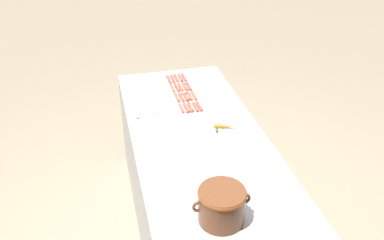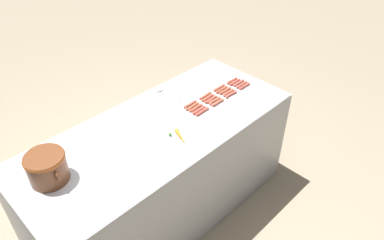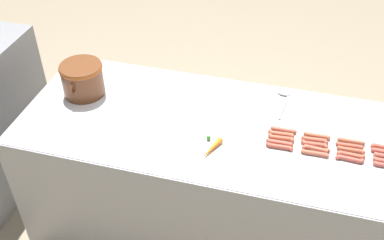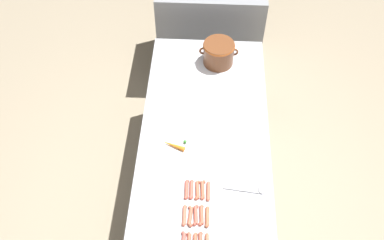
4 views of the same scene
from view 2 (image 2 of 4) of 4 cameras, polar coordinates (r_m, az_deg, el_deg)
The scene contains 25 objects.
ground_plane at distance 3.22m, azimuth -4.33°, elevation -13.81°, with size 20.00×20.00×0.00m, color gray.
griddle_counter at distance 2.88m, azimuth -4.75°, elevation -8.17°, with size 0.87×2.10×0.90m.
hot_dog_0 at distance 3.03m, azimuth 8.34°, elevation 5.36°, with size 0.03×0.14×0.02m.
hot_dog_1 at distance 2.91m, azimuth 6.21°, elevation 4.10°, with size 0.03×0.14×0.02m.
hot_dog_2 at distance 2.81m, azimuth 4.10°, elevation 2.78°, with size 0.03×0.14×0.02m.
hot_dog_3 at distance 2.70m, azimuth 1.62°, elevation 1.35°, with size 0.03×0.14×0.02m.
hot_dog_4 at distance 3.05m, azimuth 7.89°, elevation 5.57°, with size 0.03×0.14×0.02m.
hot_dog_5 at distance 2.93m, azimuth 5.81°, elevation 4.38°, with size 0.03×0.14×0.02m.
hot_dog_6 at distance 2.83m, azimuth 3.62°, elevation 3.09°, with size 0.03×0.14×0.02m.
hot_dog_7 at distance 2.72m, azimuth 1.13°, elevation 1.59°, with size 0.03×0.14×0.02m.
hot_dog_8 at distance 3.07m, azimuth 7.43°, elevation 5.85°, with size 0.02×0.14×0.02m.
hot_dog_9 at distance 2.95m, azimuth 5.28°, elevation 4.65°, with size 0.03×0.14×0.02m.
hot_dog_10 at distance 2.84m, azimuth 3.02°, elevation 3.28°, with size 0.03×0.14×0.02m.
hot_dog_11 at distance 2.74m, azimuth 0.63°, elevation 1.94°, with size 0.03×0.14×0.02m.
hot_dog_12 at distance 3.08m, azimuth 6.85°, elevation 5.99°, with size 0.02×0.14×0.02m.
hot_dog_13 at distance 2.96m, azimuth 4.75°, elevation 4.83°, with size 0.03×0.14×0.02m.
hot_dog_14 at distance 2.86m, azimuth 2.54°, elevation 3.53°, with size 0.03×0.14×0.02m.
hot_dog_15 at distance 2.76m, azimuth 0.08°, elevation 2.20°, with size 0.03×0.14×0.02m.
hot_dog_16 at distance 3.09m, azimuth 6.36°, elevation 6.23°, with size 0.03×0.14×0.02m.
hot_dog_17 at distance 2.99m, azimuth 4.33°, elevation 5.15°, with size 0.02×0.14×0.02m.
hot_dog_18 at distance 2.88m, azimuth 2.13°, elevation 3.88°, with size 0.03×0.14×0.02m.
hot_dog_19 at distance 2.78m, azimuth -0.29°, elevation 2.53°, with size 0.02×0.14×0.02m.
bean_pot at distance 2.29m, azimuth -22.04°, elevation -6.83°, with size 0.30×0.24×0.19m.
serving_spoon at distance 2.94m, azimuth -4.61°, elevation 4.49°, with size 0.27×0.08×0.02m.
carrot at distance 2.46m, azimuth -1.85°, elevation -2.73°, with size 0.18×0.09×0.03m.
Camera 2 is at (-1.59, 1.25, 2.50)m, focal length 33.64 mm.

